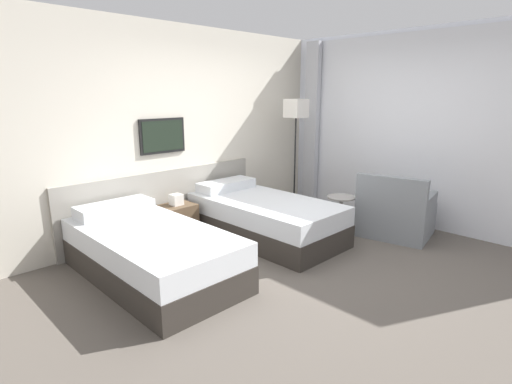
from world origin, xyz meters
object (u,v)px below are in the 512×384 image
bed_near_window (264,218)px  armchair (395,215)px  nightstand (177,221)px  side_table (341,208)px  bed_near_door (151,252)px  floor_lamp (296,115)px

bed_near_window → armchair: 1.73m
nightstand → side_table: (1.68, -1.37, 0.11)m
bed_near_door → armchair: size_ratio=2.01×
side_table → armchair: armchair is taller
nightstand → side_table: 2.17m
nightstand → floor_lamp: size_ratio=0.34×
side_table → nightstand: bearing=140.8°
bed_near_door → armchair: (2.94, -1.16, 0.01)m
bed_near_window → side_table: 1.05m
floor_lamp → armchair: 2.05m
bed_near_window → nightstand: (-0.83, 0.77, -0.03)m
bed_near_door → nightstand: bed_near_door is taller
armchair → nightstand: bearing=36.4°
nightstand → floor_lamp: bearing=-8.6°
bed_near_door → nightstand: size_ratio=3.41×
nightstand → side_table: bearing=-39.2°
nightstand → armchair: bearing=-42.5°
nightstand → armchair: armchair is taller
bed_near_window → armchair: size_ratio=2.01×
floor_lamp → armchair: floor_lamp is taller
floor_lamp → side_table: floor_lamp is taller
armchair → side_table: bearing=26.2°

